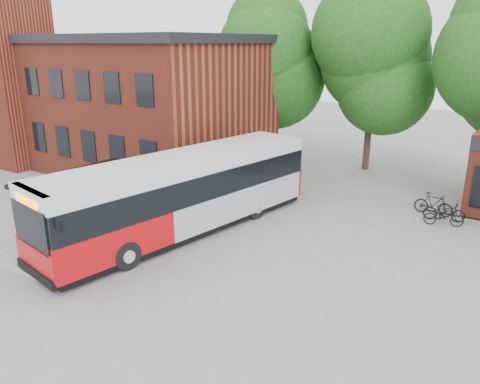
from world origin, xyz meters
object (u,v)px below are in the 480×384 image
Objects in this scene: city_bus at (184,194)px; bus_shelter at (86,207)px; bicycle_0 at (444,211)px; bicycle_2 at (444,216)px; bicycle_1 at (433,204)px.

bus_shelter is at bearing -125.17° from city_bus.
city_bus is at bearing 116.13° from bicycle_0.
bicycle_0 reaches higher than bicycle_2.
city_bus is 7.36× the size of bicycle_1.
bus_shelter is 15.90m from bicycle_2.
bicycle_0 is at bearing -7.88° from bicycle_2.
city_bus is 12.09m from bicycle_1.
bus_shelter is 4.13m from city_bus.
bicycle_1 is at bearing 45.33° from bus_shelter.
bicycle_2 is (12.11, 10.26, -0.99)m from bus_shelter.
bicycle_1 is (11.35, 11.49, -0.90)m from bus_shelter.
bicycle_0 is 1.07× the size of bicycle_2.
bus_shelter reaches higher than bicycle_0.
bus_shelter is 3.76× the size of bicycle_0.
bicycle_0 is at bearing -128.66° from bicycle_1.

